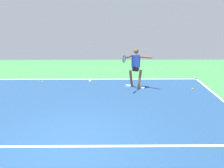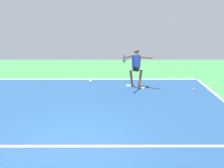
% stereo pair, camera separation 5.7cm
% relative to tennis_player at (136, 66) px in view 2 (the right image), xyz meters
% --- Properties ---
extents(ground_plane, '(21.07, 21.07, 0.00)m').
position_rel_tennis_player_xyz_m(ground_plane, '(2.13, 4.48, -1.03)').
color(ground_plane, '#428E4C').
extents(court_surface, '(10.92, 11.75, 0.00)m').
position_rel_tennis_player_xyz_m(court_surface, '(2.13, 4.48, -1.03)').
color(court_surface, navy).
rests_on(court_surface, ground_plane).
extents(court_line_baseline_near, '(10.92, 0.10, 0.01)m').
position_rel_tennis_player_xyz_m(court_line_baseline_near, '(2.13, -1.35, -1.02)').
color(court_line_baseline_near, white).
rests_on(court_line_baseline_near, ground_plane).
extents(court_line_service, '(8.19, 0.10, 0.01)m').
position_rel_tennis_player_xyz_m(court_line_service, '(2.13, 4.72, -1.02)').
color(court_line_service, white).
rests_on(court_line_service, ground_plane).
extents(court_line_centre_mark, '(0.10, 0.30, 0.01)m').
position_rel_tennis_player_xyz_m(court_line_centre_mark, '(2.13, -1.15, -1.02)').
color(court_line_centre_mark, white).
rests_on(court_line_centre_mark, ground_plane).
extents(tennis_player, '(1.30, 1.14, 1.79)m').
position_rel_tennis_player_xyz_m(tennis_player, '(0.00, 0.00, 0.00)').
color(tennis_player, brown).
rests_on(tennis_player, ground_plane).
extents(tennis_ball_far_corner, '(0.07, 0.07, 0.07)m').
position_rel_tennis_player_xyz_m(tennis_ball_far_corner, '(-2.55, 0.28, -0.99)').
color(tennis_ball_far_corner, yellow).
rests_on(tennis_ball_far_corner, ground_plane).
extents(tennis_ball_centre_court, '(0.07, 0.07, 0.07)m').
position_rel_tennis_player_xyz_m(tennis_ball_centre_court, '(4.41, -0.81, -0.99)').
color(tennis_ball_centre_court, '#C6E53D').
rests_on(tennis_ball_centre_court, ground_plane).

